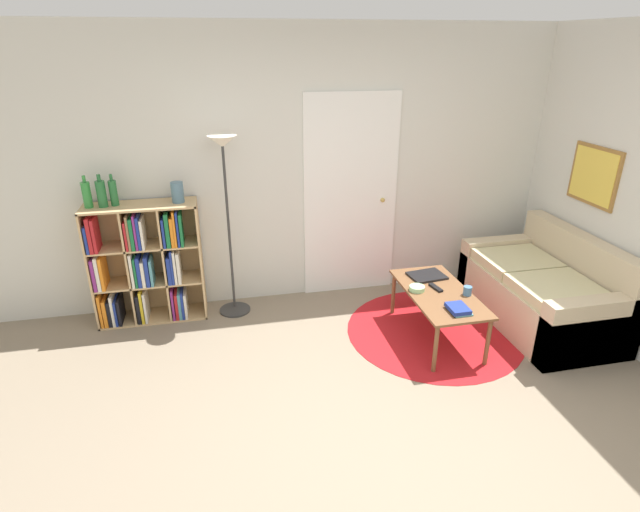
% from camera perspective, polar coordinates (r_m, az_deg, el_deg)
% --- Properties ---
extents(ground_plane, '(14.00, 14.00, 0.00)m').
position_cam_1_polar(ground_plane, '(3.49, 8.20, -20.99)').
color(ground_plane, gray).
extents(wall_back, '(7.64, 0.11, 2.60)m').
position_cam_1_polar(wall_back, '(4.85, -0.13, 9.79)').
color(wall_back, silver).
rests_on(wall_back, ground_plane).
extents(wall_right, '(0.08, 5.28, 2.60)m').
position_cam_1_polar(wall_right, '(4.92, 30.94, 6.82)').
color(wall_right, silver).
rests_on(wall_right, ground_plane).
extents(rug, '(1.57, 1.57, 0.01)m').
position_cam_1_polar(rug, '(4.69, 12.87, -8.37)').
color(rug, '#B2191E').
rests_on(rug, ground_plane).
extents(bookshelf, '(0.97, 0.34, 1.12)m').
position_cam_1_polar(bookshelf, '(4.83, -19.41, -0.94)').
color(bookshelf, tan).
rests_on(bookshelf, ground_plane).
extents(floor_lamp, '(0.30, 0.30, 1.69)m').
position_cam_1_polar(floor_lamp, '(4.50, -10.80, 8.49)').
color(floor_lamp, '#333333').
rests_on(floor_lamp, ground_plane).
extents(couch, '(0.86, 1.50, 0.83)m').
position_cam_1_polar(couch, '(5.07, 24.38, -3.82)').
color(couch, '#CCB793').
rests_on(couch, ground_plane).
extents(coffee_table, '(0.53, 1.04, 0.45)m').
position_cam_1_polar(coffee_table, '(4.43, 13.39, -4.53)').
color(coffee_table, brown).
rests_on(coffee_table, ground_plane).
extents(laptop, '(0.34, 0.28, 0.02)m').
position_cam_1_polar(laptop, '(4.66, 12.11, -2.21)').
color(laptop, black).
rests_on(laptop, coffee_table).
extents(bowl, '(0.13, 0.13, 0.04)m').
position_cam_1_polar(bowl, '(4.38, 11.02, -3.65)').
color(bowl, '#9ED193').
rests_on(bowl, coffee_table).
extents(book_stack_on_table, '(0.16, 0.19, 0.04)m').
position_cam_1_polar(book_stack_on_table, '(4.13, 15.52, -5.85)').
color(book_stack_on_table, teal).
rests_on(book_stack_on_table, coffee_table).
extents(cup, '(0.07, 0.07, 0.08)m').
position_cam_1_polar(cup, '(4.40, 16.50, -3.83)').
color(cup, teal).
rests_on(cup, coffee_table).
extents(remote, '(0.07, 0.17, 0.02)m').
position_cam_1_polar(remote, '(4.45, 13.09, -3.54)').
color(remote, black).
rests_on(remote, coffee_table).
extents(bottle_left, '(0.07, 0.07, 0.28)m').
position_cam_1_polar(bottle_left, '(4.68, -25.11, 6.39)').
color(bottle_left, '#2D8438').
rests_on(bottle_left, bookshelf).
extents(bottle_middle, '(0.08, 0.08, 0.28)m').
position_cam_1_polar(bottle_middle, '(4.65, -23.71, 6.56)').
color(bottle_middle, '#236633').
rests_on(bottle_middle, bookshelf).
extents(bottle_right, '(0.07, 0.07, 0.28)m').
position_cam_1_polar(bottle_right, '(4.66, -22.54, 6.71)').
color(bottle_right, '#236633').
rests_on(bottle_right, bookshelf).
extents(vase_on_shelf, '(0.11, 0.11, 0.18)m').
position_cam_1_polar(vase_on_shelf, '(4.58, -15.98, 7.02)').
color(vase_on_shelf, slate).
rests_on(vase_on_shelf, bookshelf).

